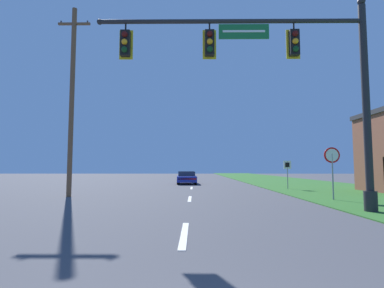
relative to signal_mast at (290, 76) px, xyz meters
The scene contains 7 objects.
grass_verge_right 22.14m from the signal_mast, 71.63° to the left, with size 10.00×110.00×0.04m.
road_center_line 13.92m from the signal_mast, 106.46° to the left, with size 0.16×34.80×0.01m.
signal_mast is the anchor object (origin of this frame).
car_ahead 19.66m from the signal_mast, 102.77° to the left, with size 2.03×4.60×1.19m.
stop_sign 5.84m from the signal_mast, 50.49° to the left, with size 0.76×0.07×2.50m.
route_sign_post 12.15m from the signal_mast, 73.67° to the left, with size 0.55×0.06×2.03m.
utility_pole_near 11.69m from the signal_mast, 151.35° to the left, with size 1.80×0.26×10.56m.
Camera 1 is at (0.24, -1.12, 1.55)m, focal length 28.00 mm.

